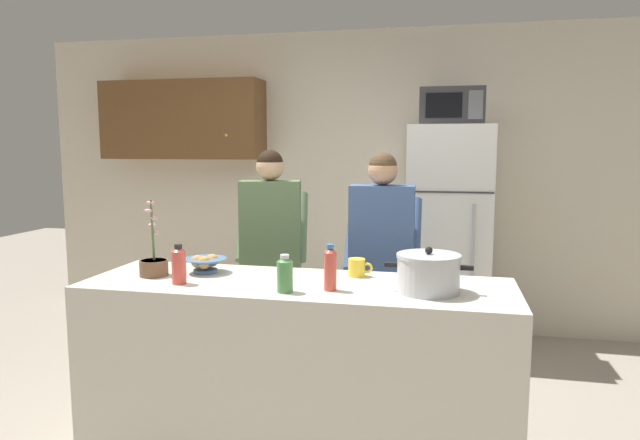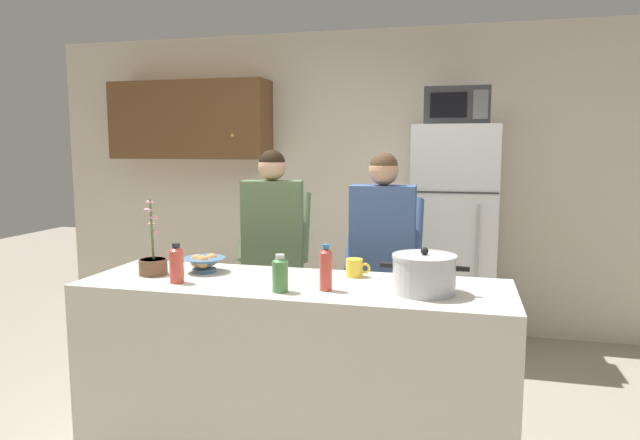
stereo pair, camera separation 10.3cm
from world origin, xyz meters
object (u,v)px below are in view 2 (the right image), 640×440
person_by_sink (383,249)px  cooking_pot (424,274)px  person_near_pot (273,239)px  bread_bowl (204,263)px  bottle_near_edge (177,264)px  coffee_mug (355,268)px  microwave (457,106)px  bottle_far_corner (280,274)px  potted_orchid (153,263)px  refrigerator (453,238)px  bottle_mid_counter (326,268)px

person_by_sink → cooking_pot: bearing=-69.8°
person_near_pot → bread_bowl: bearing=-99.1°
bottle_near_edge → cooking_pot: bearing=4.6°
person_near_pot → coffee_mug: (0.70, -0.70, -0.01)m
person_near_pot → microwave: bearing=38.3°
person_near_pot → person_by_sink: 0.77m
bottle_far_corner → potted_orchid: potted_orchid is taller
coffee_mug → bottle_near_edge: size_ratio=0.65×
bottle_near_edge → person_near_pot: bearing=81.7°
refrigerator → microwave: size_ratio=3.68×
person_by_sink → bread_bowl: (-0.89, -0.68, -0.00)m
bottle_mid_counter → bread_bowl: bearing=163.1°
person_near_pot → person_by_sink: size_ratio=1.01×
person_near_pot → bottle_near_edge: person_near_pot is taller
cooking_pot → refrigerator: bearing=86.9°
bottle_mid_counter → bottle_far_corner: (-0.20, -0.08, -0.02)m
refrigerator → potted_orchid: refrigerator is taller
bread_bowl → bottle_far_corner: size_ratio=1.30×
refrigerator → bottle_mid_counter: bearing=-105.9°
bread_bowl → person_by_sink: bearing=37.5°
microwave → bottle_near_edge: bearing=-123.9°
bread_bowl → bottle_near_edge: size_ratio=1.16×
cooking_pot → bottle_near_edge: (-1.23, -0.10, 0.01)m
refrigerator → bottle_far_corner: refrigerator is taller
bottle_far_corner → person_by_sink: bearing=70.4°
bread_bowl → bottle_far_corner: bottle_far_corner is taller
bread_bowl → bottle_near_edge: bottle_near_edge is taller
bottle_mid_counter → cooking_pot: bearing=8.2°
person_by_sink → coffee_mug: (-0.07, -0.59, -0.00)m
bottle_mid_counter → microwave: bearing=73.9°
bottle_near_edge → bottle_far_corner: size_ratio=1.12×
coffee_mug → microwave: bearing=73.5°
microwave → cooking_pot: bearing=-93.1°
refrigerator → bottle_mid_counter: (-0.56, -1.97, 0.14)m
bottle_near_edge → refrigerator: bearing=56.4°
microwave → cooking_pot: size_ratio=1.16×
microwave → coffee_mug: microwave is taller
person_by_sink → potted_orchid: 1.39m
microwave → coffee_mug: bearing=-106.5°
microwave → bottle_far_corner: size_ratio=2.66×
bread_bowl → bottle_mid_counter: (0.74, -0.23, 0.06)m
potted_orchid → refrigerator: bearing=50.5°
cooking_pot → bottle_mid_counter: size_ratio=1.84×
coffee_mug → bottle_mid_counter: 0.34m
microwave → person_by_sink: 1.46m
person_near_pot → bottle_mid_counter: bearing=-58.9°
refrigerator → coffee_mug: bearing=-106.3°
microwave → potted_orchid: bearing=-129.9°
cooking_pot → bread_bowl: cooking_pot is taller
coffee_mug → bread_bowl: bearing=-173.3°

